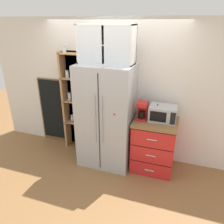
% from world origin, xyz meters
% --- Properties ---
extents(ground_plane, '(10.78, 10.78, 0.00)m').
position_xyz_m(ground_plane, '(0.00, 0.00, 0.00)').
color(ground_plane, olive).
extents(wall_back_cream, '(5.07, 0.10, 2.55)m').
position_xyz_m(wall_back_cream, '(0.00, 0.40, 1.27)').
color(wall_back_cream, silver).
rests_on(wall_back_cream, ground).
extents(refrigerator, '(0.93, 0.74, 1.84)m').
position_xyz_m(refrigerator, '(0.00, -0.01, 0.92)').
color(refrigerator, '#ADAFB5').
rests_on(refrigerator, ground).
extents(pantry_shelf_column, '(0.53, 0.25, 2.06)m').
position_xyz_m(pantry_shelf_column, '(-0.75, 0.30, 1.03)').
color(pantry_shelf_column, brown).
rests_on(pantry_shelf_column, ground).
extents(counter_cabinet, '(0.73, 0.65, 0.94)m').
position_xyz_m(counter_cabinet, '(0.86, 0.04, 0.47)').
color(counter_cabinet, red).
rests_on(counter_cabinet, ground).
extents(microwave, '(0.44, 0.33, 0.26)m').
position_xyz_m(microwave, '(0.96, 0.09, 1.07)').
color(microwave, '#ADAFB5').
rests_on(microwave, counter_cabinet).
extents(coffee_maker, '(0.17, 0.20, 0.31)m').
position_xyz_m(coffee_maker, '(0.62, 0.05, 1.09)').
color(coffee_maker, red).
rests_on(coffee_maker, counter_cabinet).
extents(mug_sage, '(0.11, 0.07, 0.10)m').
position_xyz_m(mug_sage, '(0.86, 0.04, 0.98)').
color(mug_sage, '#8CA37F').
rests_on(mug_sage, counter_cabinet).
extents(bottle_clear, '(0.06, 0.06, 0.28)m').
position_xyz_m(bottle_clear, '(0.86, 0.07, 1.06)').
color(bottle_clear, silver).
rests_on(bottle_clear, counter_cabinet).
extents(upper_cabinet, '(0.89, 0.32, 0.59)m').
position_xyz_m(upper_cabinet, '(0.00, 0.04, 2.14)').
color(upper_cabinet, silver).
rests_on(upper_cabinet, refrigerator).
extents(chalkboard_menu, '(0.60, 0.04, 1.40)m').
position_xyz_m(chalkboard_menu, '(-1.34, 0.33, 0.71)').
color(chalkboard_menu, brown).
rests_on(chalkboard_menu, ground).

